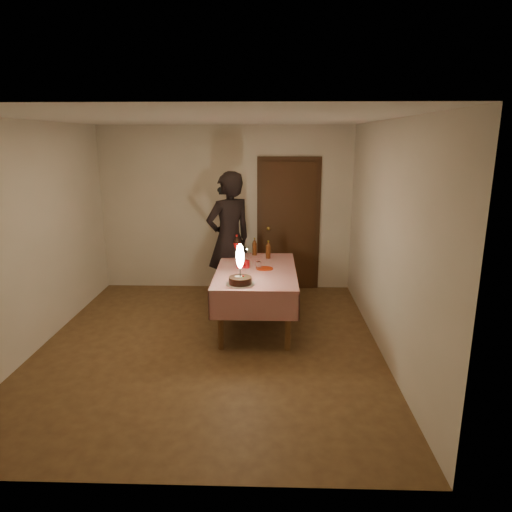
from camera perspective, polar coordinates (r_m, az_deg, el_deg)
name	(u,v)px	position (r m, az deg, el deg)	size (l,w,h in m)	color
ground	(210,346)	(5.56, -5.78, -11.10)	(4.00, 4.50, 0.01)	brown
room_shell	(210,207)	(5.14, -5.77, 6.12)	(4.04, 4.54, 2.62)	silver
dining_table	(256,277)	(5.90, 0.02, -2.63)	(1.02, 1.72, 0.76)	brown
birthday_cake	(240,274)	(5.26, -1.99, -2.25)	(0.33, 0.33, 0.48)	white
red_plate	(265,269)	(5.90, 1.08, -1.57)	(0.22, 0.22, 0.01)	#BC2B0D
red_cup	(247,264)	(5.94, -1.19, -1.02)	(0.08, 0.08, 0.10)	#B20C10
clear_cup	(258,265)	(5.91, 0.31, -1.15)	(0.07, 0.07, 0.09)	white
napkin_stack	(243,266)	(5.99, -1.67, -1.28)	(0.15, 0.15, 0.02)	red
cola_bottle	(237,246)	(6.48, -2.41, 1.25)	(0.10, 0.10, 0.32)	black
amber_bottle_left	(255,247)	(6.56, -0.18, 1.12)	(0.06, 0.06, 0.25)	#57280E
amber_bottle_right	(268,250)	(6.39, 1.53, 0.74)	(0.06, 0.06, 0.25)	#57280E
photographer	(229,240)	(6.58, -3.39, 2.04)	(0.85, 0.80, 1.96)	black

